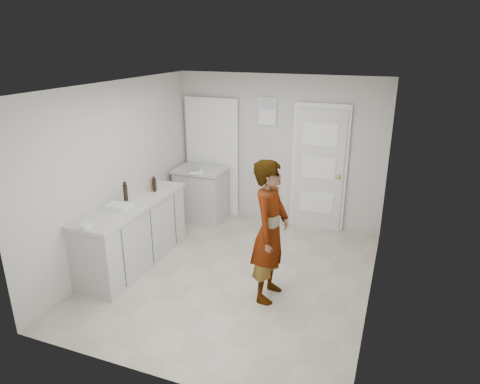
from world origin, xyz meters
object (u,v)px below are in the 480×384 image
at_px(baking_dish, 118,206).
at_px(egg_bowl, 86,226).
at_px(oil_cruet_b, 125,191).
at_px(spice_jar, 149,188).
at_px(cake_mix_box, 153,184).
at_px(oil_cruet_a, 154,184).
at_px(person, 270,231).

bearing_deg(baking_dish, egg_bowl, -87.78).
bearing_deg(baking_dish, oil_cruet_b, 105.22).
distance_m(spice_jar, baking_dish, 0.72).
relative_size(cake_mix_box, oil_cruet_a, 0.72).
relative_size(oil_cruet_b, egg_bowl, 2.29).
xyz_separation_m(oil_cruet_b, baking_dish, (0.08, -0.28, -0.11)).
bearing_deg(cake_mix_box, oil_cruet_a, -51.62).
bearing_deg(egg_bowl, oil_cruet_a, 87.27).
bearing_deg(oil_cruet_b, oil_cruet_a, 70.00).
distance_m(person, oil_cruet_a, 2.05).
distance_m(cake_mix_box, egg_bowl, 1.48).
bearing_deg(oil_cruet_a, cake_mix_box, 128.21).
bearing_deg(oil_cruet_a, oil_cruet_b, -110.00).
bearing_deg(person, cake_mix_box, 72.49).
xyz_separation_m(spice_jar, oil_cruet_a, (0.08, 0.02, 0.06)).
xyz_separation_m(cake_mix_box, oil_cruet_a, (0.06, -0.08, 0.03)).
xyz_separation_m(spice_jar, oil_cruet_b, (-0.09, -0.44, 0.09)).
bearing_deg(baking_dish, oil_cruet_a, 82.91).
xyz_separation_m(cake_mix_box, oil_cruet_b, (-0.11, -0.54, 0.05)).
height_order(oil_cruet_a, oil_cruet_b, oil_cruet_b).
distance_m(oil_cruet_b, egg_bowl, 0.95).
relative_size(spice_jar, oil_cruet_b, 0.32).
relative_size(spice_jar, oil_cruet_a, 0.39).
height_order(spice_jar, egg_bowl, spice_jar).
relative_size(oil_cruet_b, baking_dish, 0.86).
bearing_deg(egg_bowl, spice_jar, 90.35).
bearing_deg(person, spice_jar, 75.17).
distance_m(spice_jar, oil_cruet_b, 0.46).
bearing_deg(baking_dish, spice_jar, 88.64).
bearing_deg(egg_bowl, person, 21.24).
relative_size(person, egg_bowl, 14.69).
relative_size(cake_mix_box, oil_cruet_b, 0.60).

